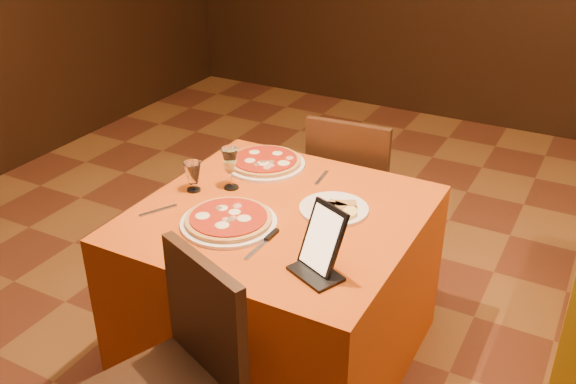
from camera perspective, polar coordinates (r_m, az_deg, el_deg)
The scene contains 11 objects.
main_table at distance 2.80m, azimuth -0.71°, elevation -8.42°, with size 1.10×1.10×0.75m, color #AD410B.
chair_main_far at distance 3.40m, azimuth 6.12°, elevation 0.06°, with size 0.47×0.47×0.91m, color #311C10, non-canonical shape.
pizza_near at distance 2.51m, azimuth -5.30°, elevation -2.56°, with size 0.38×0.38×0.03m.
pizza_far at distance 2.98m, azimuth -2.06°, elevation 2.65°, with size 0.37×0.37×0.03m.
cutlet_dish at distance 2.60m, azimuth 4.10°, elevation -1.40°, with size 0.28×0.28×0.03m.
wine_glass at distance 2.75m, azimuth -5.14°, elevation 2.12°, with size 0.07×0.07×0.19m, color #E3E582, non-canonical shape.
water_glass at distance 2.76m, azimuth -8.45°, elevation 1.34°, with size 0.06×0.06×0.13m, color white, non-canonical shape.
tablet at distance 2.19m, azimuth 3.10°, elevation -4.15°, with size 0.16×0.01×0.24m, color black.
knife at distance 2.37m, azimuth -2.51°, elevation -4.87°, with size 0.20×0.02×0.01m, color silver.
fork_near at distance 2.65m, azimuth -11.45°, elevation -1.63°, with size 0.16×0.02×0.01m, color silver.
fork_far at distance 2.86m, azimuth 3.01°, elevation 1.27°, with size 0.15×0.02×0.01m, color #B2B0B7.
Camera 1 is at (0.76, -1.78, 2.03)m, focal length 40.00 mm.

